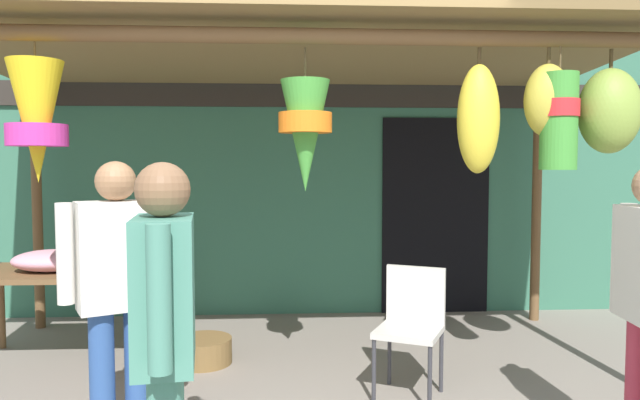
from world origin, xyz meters
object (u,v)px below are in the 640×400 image
folding_chair (412,319)px  shopper_by_bananas (165,328)px  display_table (66,278)px  flower_heap_on_table (54,260)px  wicker_basket_by_table (203,351)px  customer_foreground (118,282)px

folding_chair → shopper_by_bananas: 2.06m
display_table → flower_heap_on_table: size_ratio=2.33×
wicker_basket_by_table → customer_foreground: customer_foreground is taller
wicker_basket_by_table → shopper_by_bananas: bearing=-85.5°
shopper_by_bananas → customer_foreground: bearing=115.8°
folding_chair → shopper_by_bananas: bearing=-130.1°
shopper_by_bananas → folding_chair: bearing=49.9°
display_table → shopper_by_bananas: size_ratio=0.91×
folding_chair → display_table: bearing=162.2°
display_table → wicker_basket_by_table: bearing=-7.4°
wicker_basket_by_table → shopper_by_bananas: shopper_by_bananas is taller
folding_chair → wicker_basket_by_table: 1.67m
display_table → wicker_basket_by_table: size_ratio=3.15×
wicker_basket_by_table → shopper_by_bananas: size_ratio=0.29×
folding_chair → customer_foreground: customer_foreground is taller
display_table → shopper_by_bananas: shopper_by_bananas is taller
display_table → flower_heap_on_table: 0.18m
display_table → flower_heap_on_table: (-0.07, -0.06, 0.15)m
customer_foreground → shopper_by_bananas: (0.43, -0.88, -0.00)m
customer_foreground → display_table: bearing=118.9°
flower_heap_on_table → customer_foreground: bearing=-58.1°
customer_foreground → shopper_by_bananas: bearing=-64.2°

